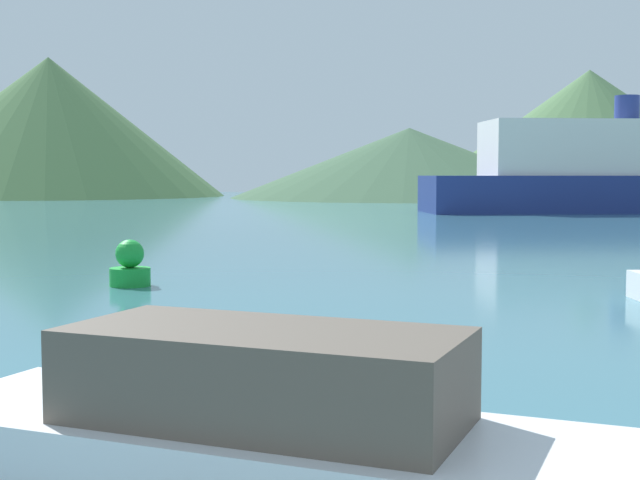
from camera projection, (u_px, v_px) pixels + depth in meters
motorboat_near at (421, 471)px, 5.92m from camera, size 7.67×3.49×1.75m
ferry_distant at (625, 172)px, 56.53m from camera, size 26.25×11.05×7.37m
buoy_marker at (130, 267)px, 18.90m from camera, size 0.86×0.86×0.99m
hill_west at (50, 127)px, 100.02m from camera, size 39.01×39.01×15.54m
hill_central at (409, 163)px, 92.44m from camera, size 37.19×37.19×7.24m
hill_east at (588, 134)px, 91.83m from camera, size 36.62×36.62×13.17m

